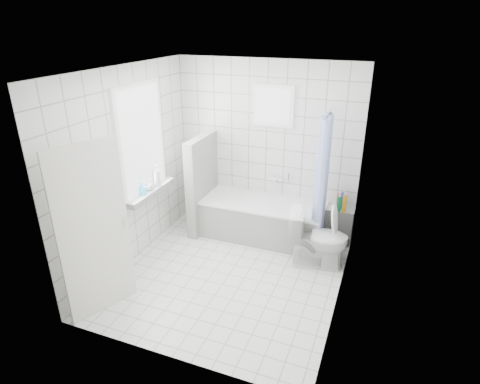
% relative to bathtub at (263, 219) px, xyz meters
% --- Properties ---
extents(ground, '(3.00, 3.00, 0.00)m').
position_rel_bathtub_xyz_m(ground, '(-0.09, -1.12, -0.29)').
color(ground, white).
rests_on(ground, ground).
extents(ceiling, '(3.00, 3.00, 0.00)m').
position_rel_bathtub_xyz_m(ceiling, '(-0.09, -1.12, 2.31)').
color(ceiling, white).
rests_on(ceiling, ground).
extents(wall_back, '(2.80, 0.02, 2.60)m').
position_rel_bathtub_xyz_m(wall_back, '(-0.09, 0.38, 1.01)').
color(wall_back, white).
rests_on(wall_back, ground).
extents(wall_front, '(2.80, 0.02, 2.60)m').
position_rel_bathtub_xyz_m(wall_front, '(-0.09, -2.62, 1.01)').
color(wall_front, white).
rests_on(wall_front, ground).
extents(wall_left, '(0.02, 3.00, 2.60)m').
position_rel_bathtub_xyz_m(wall_left, '(-1.49, -1.12, 1.01)').
color(wall_left, white).
rests_on(wall_left, ground).
extents(wall_right, '(0.02, 3.00, 2.60)m').
position_rel_bathtub_xyz_m(wall_right, '(1.31, -1.12, 1.01)').
color(wall_right, white).
rests_on(wall_right, ground).
extents(window_left, '(0.01, 0.90, 1.40)m').
position_rel_bathtub_xyz_m(window_left, '(-1.45, -0.82, 1.31)').
color(window_left, white).
rests_on(window_left, wall_left).
extents(window_back, '(0.50, 0.01, 0.50)m').
position_rel_bathtub_xyz_m(window_back, '(0.01, 0.33, 1.66)').
color(window_back, white).
rests_on(window_back, wall_back).
extents(window_sill, '(0.18, 1.02, 0.08)m').
position_rel_bathtub_xyz_m(window_sill, '(-1.40, -0.82, 0.57)').
color(window_sill, white).
rests_on(window_sill, wall_left).
extents(door, '(0.35, 0.75, 2.00)m').
position_rel_bathtub_xyz_m(door, '(-1.19, -2.24, 0.71)').
color(door, silver).
rests_on(door, ground).
extents(bathtub, '(1.83, 0.77, 0.58)m').
position_rel_bathtub_xyz_m(bathtub, '(0.00, 0.00, 0.00)').
color(bathtub, white).
rests_on(bathtub, ground).
extents(partition_wall, '(0.15, 0.85, 1.50)m').
position_rel_bathtub_xyz_m(partition_wall, '(-0.98, -0.05, 0.46)').
color(partition_wall, white).
rests_on(partition_wall, ground).
extents(tiled_ledge, '(0.40, 0.24, 0.55)m').
position_rel_bathtub_xyz_m(tiled_ledge, '(1.11, 0.25, -0.02)').
color(tiled_ledge, white).
rests_on(tiled_ledge, ground).
extents(toilet, '(0.86, 0.59, 0.81)m').
position_rel_bathtub_xyz_m(toilet, '(0.94, -0.47, 0.11)').
color(toilet, white).
rests_on(toilet, ground).
extents(curtain_rod, '(0.02, 0.80, 0.02)m').
position_rel_bathtub_xyz_m(curtain_rod, '(0.86, -0.02, 1.71)').
color(curtain_rod, silver).
rests_on(curtain_rod, wall_back).
extents(shower_curtain, '(0.14, 0.48, 1.78)m').
position_rel_bathtub_xyz_m(shower_curtain, '(0.86, -0.16, 0.81)').
color(shower_curtain, '#465BCF').
rests_on(shower_curtain, curtain_rod).
extents(tub_faucet, '(0.18, 0.06, 0.06)m').
position_rel_bathtub_xyz_m(tub_faucet, '(0.10, 0.33, 0.56)').
color(tub_faucet, silver).
rests_on(tub_faucet, wall_back).
extents(sill_bottles, '(0.17, 0.48, 0.31)m').
position_rel_bathtub_xyz_m(sill_bottles, '(-1.39, -0.76, 0.73)').
color(sill_bottles, '#37D2F7').
rests_on(sill_bottles, window_sill).
extents(ledge_bottles, '(0.15, 0.18, 0.27)m').
position_rel_bathtub_xyz_m(ledge_bottles, '(1.12, 0.21, 0.38)').
color(ledge_bottles, red).
rests_on(ledge_bottles, tiled_ledge).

